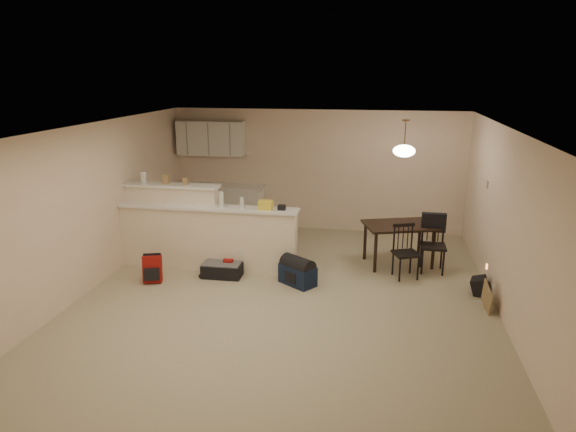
% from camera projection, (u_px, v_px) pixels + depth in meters
% --- Properties ---
extents(room, '(7.00, 7.02, 2.50)m').
position_uv_depth(room, '(286.00, 216.00, 7.31)').
color(room, '#B4AA8B').
rests_on(room, ground).
extents(breakfast_bar, '(3.08, 0.58, 1.39)m').
position_uv_depth(breakfast_bar, '(195.00, 232.00, 8.71)').
color(breakfast_bar, '#F5E2C6').
rests_on(breakfast_bar, ground).
extents(upper_cabinets, '(1.40, 0.34, 0.70)m').
position_uv_depth(upper_cabinets, '(211.00, 138.00, 10.65)').
color(upper_cabinets, white).
rests_on(upper_cabinets, room).
extents(kitchen_counter, '(1.80, 0.60, 0.90)m').
position_uv_depth(kitchen_counter, '(221.00, 207.00, 10.89)').
color(kitchen_counter, white).
rests_on(kitchen_counter, ground).
extents(thermostat, '(0.02, 0.12, 0.12)m').
position_uv_depth(thermostat, '(487.00, 184.00, 8.20)').
color(thermostat, beige).
rests_on(thermostat, room).
extents(jar, '(0.10, 0.10, 0.20)m').
position_uv_depth(jar, '(143.00, 177.00, 8.76)').
color(jar, silver).
rests_on(jar, breakfast_bar).
extents(cereal_box, '(0.10, 0.07, 0.16)m').
position_uv_depth(cereal_box, '(166.00, 179.00, 8.70)').
color(cereal_box, '#9B7D50').
rests_on(cereal_box, breakfast_bar).
extents(small_box, '(0.08, 0.06, 0.12)m').
position_uv_depth(small_box, '(186.00, 181.00, 8.65)').
color(small_box, '#9B7D50').
rests_on(small_box, breakfast_bar).
extents(bottle_a, '(0.07, 0.07, 0.26)m').
position_uv_depth(bottle_a, '(221.00, 199.00, 8.38)').
color(bottle_a, silver).
rests_on(bottle_a, breakfast_bar).
extents(bottle_b, '(0.06, 0.06, 0.18)m').
position_uv_depth(bottle_b, '(242.00, 203.00, 8.33)').
color(bottle_b, silver).
rests_on(bottle_b, breakfast_bar).
extents(bag_lump, '(0.22, 0.18, 0.14)m').
position_uv_depth(bag_lump, '(266.00, 205.00, 8.27)').
color(bag_lump, '#9B7D50').
rests_on(bag_lump, breakfast_bar).
extents(pouch, '(0.12, 0.10, 0.08)m').
position_uv_depth(pouch, '(282.00, 207.00, 8.24)').
color(pouch, '#9B7D50').
rests_on(pouch, breakfast_bar).
extents(dining_table, '(1.34, 1.09, 0.72)m').
position_uv_depth(dining_table, '(399.00, 229.00, 8.77)').
color(dining_table, black).
rests_on(dining_table, ground).
extents(pendant_lamp, '(0.36, 0.36, 0.62)m').
position_uv_depth(pendant_lamp, '(404.00, 150.00, 8.40)').
color(pendant_lamp, brown).
rests_on(pendant_lamp, room).
extents(dining_chair_near, '(0.49, 0.48, 0.87)m').
position_uv_depth(dining_chair_near, '(406.00, 252.00, 8.24)').
color(dining_chair_near, black).
rests_on(dining_chair_near, ground).
extents(dining_chair_far, '(0.42, 0.40, 0.95)m').
position_uv_depth(dining_chair_far, '(433.00, 245.00, 8.49)').
color(dining_chair_far, black).
rests_on(dining_chair_far, ground).
extents(suitcase, '(0.64, 0.43, 0.21)m').
position_uv_depth(suitcase, '(223.00, 270.00, 8.40)').
color(suitcase, black).
rests_on(suitcase, ground).
extents(red_backpack, '(0.33, 0.26, 0.43)m').
position_uv_depth(red_backpack, '(152.00, 269.00, 8.14)').
color(red_backpack, maroon).
rests_on(red_backpack, ground).
extents(navy_duffel, '(0.65, 0.59, 0.31)m').
position_uv_depth(navy_duffel, '(298.00, 275.00, 8.06)').
color(navy_duffel, '#111D38').
rests_on(navy_duffel, ground).
extents(black_daypack, '(0.28, 0.33, 0.26)m').
position_uv_depth(black_daypack, '(480.00, 286.00, 7.71)').
color(black_daypack, black).
rests_on(black_daypack, ground).
extents(cardboard_sheet, '(0.04, 0.46, 0.35)m').
position_uv_depth(cardboard_sheet, '(487.00, 298.00, 7.19)').
color(cardboard_sheet, '#9B7D50').
rests_on(cardboard_sheet, ground).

